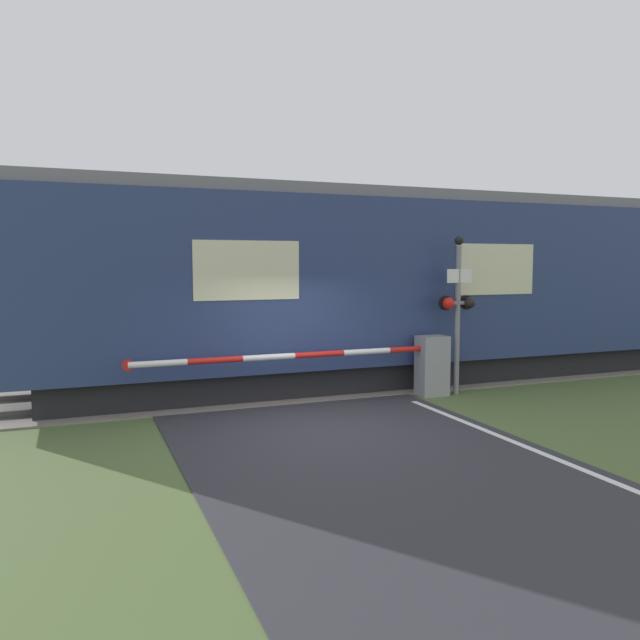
# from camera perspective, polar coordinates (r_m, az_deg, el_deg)

# --- Properties ---
(ground_plane) EXTENTS (80.00, 80.00, 0.00)m
(ground_plane) POSITION_cam_1_polar(r_m,az_deg,el_deg) (10.59, 0.24, -9.69)
(ground_plane) COLOR #4C6033
(track_bed) EXTENTS (36.00, 3.20, 0.13)m
(track_bed) POSITION_cam_1_polar(r_m,az_deg,el_deg) (13.59, -4.91, -6.28)
(track_bed) COLOR slate
(track_bed) RESTS_ON ground_plane
(train) EXTENTS (20.35, 2.85, 4.31)m
(train) POSITION_cam_1_polar(r_m,az_deg,el_deg) (15.41, 12.47, 3.13)
(train) COLOR black
(train) RESTS_ON ground_plane
(crossing_barrier) EXTENTS (6.42, 0.44, 1.24)m
(crossing_barrier) POSITION_cam_1_polar(r_m,az_deg,el_deg) (12.81, 8.11, -3.98)
(crossing_barrier) COLOR gray
(crossing_barrier) RESTS_ON ground_plane
(signal_post) EXTENTS (0.81, 0.26, 3.27)m
(signal_post) POSITION_cam_1_polar(r_m,az_deg,el_deg) (13.16, 12.50, 1.34)
(signal_post) COLOR gray
(signal_post) RESTS_ON ground_plane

